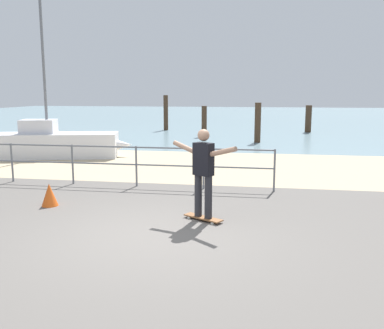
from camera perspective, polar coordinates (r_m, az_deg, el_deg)
The scene contains 12 objects.
ground_plane at distance 6.41m, azimuth -8.07°, elevation -12.41°, with size 24.00×10.00×0.04m, color #605B56.
beach_strip at distance 13.98m, azimuth 1.87°, elevation -0.17°, with size 24.00×6.00×0.04m, color tan.
sea_surface at distance 41.76m, azimuth 7.09°, elevation 6.37°, with size 72.00×50.00×0.04m, color #75939E.
railing_fence at distance 11.48m, azimuth -15.71°, elevation 0.84°, with size 10.37×0.05×1.05m.
sailboat at distance 16.37m, azimuth -17.13°, elevation 2.72°, with size 5.07×2.41×5.59m.
skateboard at distance 8.05m, azimuth 1.50°, elevation -7.14°, with size 0.79×0.58×0.08m.
skateboarder at distance 7.83m, azimuth 1.53°, elevation -0.47°, with size 1.29×0.81×1.65m.
groyne_post_0 at distance 26.66m, azimuth -3.52°, elevation 6.90°, with size 0.28×0.28×2.18m, color #422D1E.
groyne_post_1 at distance 22.90m, azimuth 1.64°, elevation 5.78°, with size 0.28×0.28×1.64m, color #422D1E.
groyne_post_2 at distance 20.35m, azimuth 8.78°, elevation 5.52°, with size 0.29×0.29×1.89m, color #422D1E.
groyne_post_3 at distance 26.21m, azimuth 15.29°, elevation 5.90°, with size 0.36×0.36×1.60m, color #422D1E.
traffic_cone at distance 9.48m, azimuth -18.51°, elevation -3.91°, with size 0.36×0.36×0.50m, color #E55919.
Camera 1 is at (1.85, -6.65, 2.41)m, focal length 39.89 mm.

